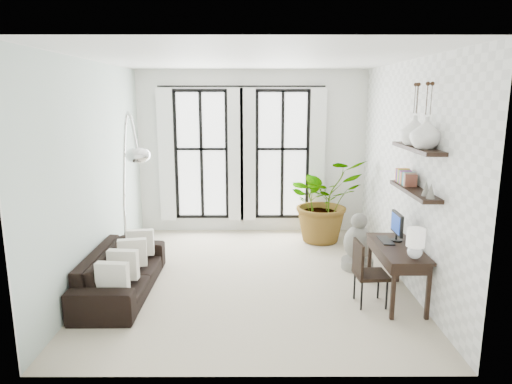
{
  "coord_description": "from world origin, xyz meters",
  "views": [
    {
      "loc": [
        0.06,
        -6.5,
        2.7
      ],
      "look_at": [
        0.07,
        0.3,
        1.26
      ],
      "focal_mm": 32.0,
      "sensor_mm": 36.0,
      "label": 1
    }
  ],
  "objects_px": {
    "arc_lamp": "(129,156)",
    "sofa": "(122,272)",
    "desk": "(399,251)",
    "plant": "(323,200)",
    "buddha": "(358,245)",
    "desk_chair": "(365,269)"
  },
  "relations": [
    {
      "from": "plant",
      "to": "sofa",
      "type": "bearing_deg",
      "value": -143.23
    },
    {
      "from": "desk_chair",
      "to": "buddha",
      "type": "bearing_deg",
      "value": 77.92
    },
    {
      "from": "desk",
      "to": "arc_lamp",
      "type": "relative_size",
      "value": 0.51
    },
    {
      "from": "desk",
      "to": "desk_chair",
      "type": "height_order",
      "value": "desk"
    },
    {
      "from": "sofa",
      "to": "buddha",
      "type": "xyz_separation_m",
      "value": [
        3.49,
        0.9,
        0.08
      ]
    },
    {
      "from": "plant",
      "to": "buddha",
      "type": "height_order",
      "value": "plant"
    },
    {
      "from": "desk",
      "to": "sofa",
      "type": "bearing_deg",
      "value": 175.62
    },
    {
      "from": "sofa",
      "to": "arc_lamp",
      "type": "relative_size",
      "value": 0.83
    },
    {
      "from": "arc_lamp",
      "to": "plant",
      "type": "bearing_deg",
      "value": 33.58
    },
    {
      "from": "plant",
      "to": "buddha",
      "type": "distance_m",
      "value": 1.55
    },
    {
      "from": "arc_lamp",
      "to": "buddha",
      "type": "height_order",
      "value": "arc_lamp"
    },
    {
      "from": "buddha",
      "to": "arc_lamp",
      "type": "bearing_deg",
      "value": -170.5
    },
    {
      "from": "desk_chair",
      "to": "plant",
      "type": "bearing_deg",
      "value": 89.69
    },
    {
      "from": "desk",
      "to": "plant",
      "type": "bearing_deg",
      "value": 102.9
    },
    {
      "from": "plant",
      "to": "arc_lamp",
      "type": "height_order",
      "value": "arc_lamp"
    },
    {
      "from": "sofa",
      "to": "plant",
      "type": "height_order",
      "value": "plant"
    },
    {
      "from": "plant",
      "to": "desk",
      "type": "xyz_separation_m",
      "value": [
        0.6,
        -2.64,
        -0.08
      ]
    },
    {
      "from": "desk_chair",
      "to": "arc_lamp",
      "type": "relative_size",
      "value": 0.35
    },
    {
      "from": "arc_lamp",
      "to": "sofa",
      "type": "bearing_deg",
      "value": -107.53
    },
    {
      "from": "arc_lamp",
      "to": "desk",
      "type": "bearing_deg",
      "value": -9.65
    },
    {
      "from": "desk",
      "to": "arc_lamp",
      "type": "xyz_separation_m",
      "value": [
        -3.64,
        0.62,
        1.18
      ]
    },
    {
      "from": "sofa",
      "to": "plant",
      "type": "relative_size",
      "value": 1.32
    }
  ]
}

